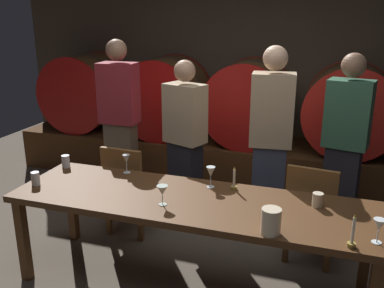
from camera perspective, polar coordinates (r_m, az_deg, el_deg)
name	(u,v)px	position (r m, az deg, el deg)	size (l,w,h in m)	color
ground_plane	(191,285)	(3.50, -0.13, -18.38)	(8.64, 8.64, 0.00)	brown
back_wall	(260,79)	(5.63, 9.03, 8.55)	(6.64, 0.24, 2.40)	#473A2D
barrel_shelf	(248,162)	(5.33, 7.55, -2.39)	(5.98, 0.90, 0.51)	#4C2D16
wine_barrel_far_left	(86,92)	(5.95, -13.98, 6.79)	(1.00, 0.79, 1.00)	brown
wine_barrel_left	(166,97)	(5.43, -3.51, 6.29)	(1.00, 0.79, 1.00)	brown
wine_barrel_center	(249,103)	(5.13, 7.70, 5.51)	(1.00, 0.79, 1.00)	brown
wine_barrel_right	(350,109)	(5.06, 20.37, 4.39)	(1.00, 0.79, 1.00)	brown
dining_table	(190,207)	(3.17, -0.20, -8.45)	(2.68, 0.79, 0.73)	#4C2D16
chair_left	(128,186)	(4.03, -8.55, -5.53)	(0.42, 0.42, 0.88)	brown
chair_right	(312,209)	(3.68, 15.75, -8.37)	(0.45, 0.45, 0.88)	brown
guest_far_left	(120,124)	(4.49, -9.59, 2.63)	(0.39, 0.25, 1.79)	brown
guest_center_left	(185,141)	(4.17, -0.94, 0.36)	(0.44, 0.36, 1.62)	black
guest_center_right	(271,140)	(3.98, 10.49, 0.52)	(0.40, 0.28, 1.77)	#33384C
guest_far_right	(345,147)	(4.07, 19.77, -0.33)	(0.42, 0.31, 1.71)	black
candle_left	(234,183)	(3.29, 5.65, -5.26)	(0.05, 0.05, 0.19)	olive
candle_right	(352,238)	(2.69, 20.67, -11.66)	(0.05, 0.05, 0.21)	olive
pitcher	(271,221)	(2.69, 10.54, -10.15)	(0.12, 0.12, 0.17)	beige
wine_glass_far_left	(126,160)	(3.63, -8.79, -2.11)	(0.06, 0.06, 0.16)	white
wine_glass_center_left	(162,191)	(3.01, -4.00, -6.28)	(0.08, 0.08, 0.15)	silver
wine_glass_center_right	(211,173)	(3.29, 2.53, -3.84)	(0.07, 0.07, 0.17)	white
wine_glass_far_right	(379,226)	(2.77, 23.75, -10.00)	(0.07, 0.07, 0.15)	white
cup_left	(66,161)	(3.89, -16.55, -2.24)	(0.07, 0.07, 0.11)	silver
cup_center	(36,179)	(3.57, -20.22, -4.37)	(0.07, 0.07, 0.11)	silver
cup_right	(318,200)	(3.13, 16.48, -7.18)	(0.08, 0.08, 0.10)	beige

